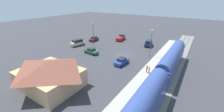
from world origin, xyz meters
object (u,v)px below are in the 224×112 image
pedestrian_waiting_far (149,69)px  suv_tan (78,43)px  pedestrian_on_platform (147,68)px  light_pole_near_platform (151,40)px  sedan_blue (122,61)px  sedan_green (91,51)px  pickup_red (121,38)px  sedan_maroon (94,39)px  station_building (49,74)px  light_pole_lot_center (93,32)px  suv_navy (149,43)px  passenger_train (160,79)px

pedestrian_waiting_far → suv_tan: (28.28, -6.30, -0.13)m
pedestrian_on_platform → light_pole_near_platform: (2.67, -9.83, 3.73)m
sedan_blue → sedan_green: bearing=-7.9°
pedestrian_waiting_far → pickup_red: size_ratio=0.31×
sedan_maroon → pickup_red: pickup_red is taller
station_building → sedan_maroon: size_ratio=2.53×
pedestrian_waiting_far → sedan_green: size_ratio=0.37×
pedestrian_on_platform → pedestrian_waiting_far: bearing=161.9°
station_building → sedan_blue: (-6.80, -15.79, -1.87)m
light_pole_lot_center → suv_tan: bearing=16.1°
pedestrian_on_platform → suv_navy: bearing=-72.0°
light_pole_near_platform → light_pole_lot_center: size_ratio=0.94×
sedan_maroon → pickup_red: 10.73m
pedestrian_on_platform → suv_navy: (6.24, -19.20, -0.13)m
pedestrian_waiting_far → light_pole_near_platform: (3.24, -10.01, 3.73)m
pedestrian_waiting_far → station_building: bearing=45.1°
pedestrian_waiting_far → sedan_green: pedestrian_waiting_far is taller
suv_tan → pickup_red: bearing=-123.8°
passenger_train → sedan_green: bearing=-20.0°
station_building → pickup_red: bearing=-83.1°
passenger_train → suv_tan: bearing=-20.1°
station_building → sedan_maroon: (12.74, -28.57, -1.87)m
station_building → light_pole_lot_center: (7.85, -22.53, 2.55)m
pedestrian_on_platform → passenger_train: bearing=126.7°
sedan_blue → light_pole_lot_center: light_pole_lot_center is taller
pedestrian_waiting_far → light_pole_near_platform: 11.17m
sedan_blue → light_pole_near_platform: light_pole_near_platform is taller
station_building → light_pole_near_platform: light_pole_near_platform is taller
pedestrian_waiting_far → pedestrian_on_platform: bearing=-18.1°
passenger_train → sedan_maroon: bearing=-32.3°
passenger_train → pedestrian_on_platform: 7.09m
pedestrian_waiting_far → suv_navy: 20.55m
sedan_green → light_pole_lot_center: 7.54m
suv_navy → sedan_green: size_ratio=1.10×
sedan_green → light_pole_lot_center: size_ratio=0.54×
sedan_maroon → light_pole_near_platform: 24.63m
pedestrian_waiting_far → sedan_blue: pedestrian_waiting_far is taller
pedestrian_on_platform → pedestrian_waiting_far: same height
pedestrian_waiting_far → sedan_green: (19.05, -2.86, -0.40)m
light_pole_lot_center → suv_navy: bearing=-143.7°
station_building → suv_tan: 25.04m
sedan_green → light_pole_lot_center: bearing=-57.9°
pedestrian_on_platform → pedestrian_waiting_far: (-0.57, 0.19, 0.00)m
sedan_blue → light_pole_lot_center: (14.64, -6.74, 4.43)m
passenger_train → pickup_red: 34.25m
passenger_train → light_pole_lot_center: light_pole_lot_center is taller
suv_tan → light_pole_near_platform: size_ratio=0.65×
pedestrian_on_platform → suv_navy: size_ratio=0.33×
passenger_train → suv_tan: size_ratio=7.39×
suv_navy → light_pole_near_platform: 10.75m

